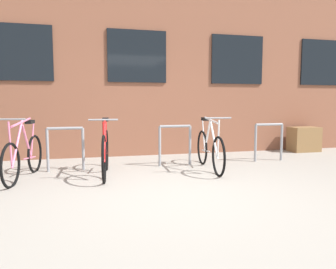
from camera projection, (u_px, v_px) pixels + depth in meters
The scene contains 7 objects.
ground_plane at pixel (175, 194), 4.26m from camera, with size 42.00×42.00×0.00m, color #9E998E.
storefront_building at pixel (123, 53), 9.67m from camera, with size 28.00×5.41×5.36m.
bike_rack at pixel (122, 142), 5.93m from camera, with size 6.65×0.05×0.78m.
bicycle_pink at pixel (24, 156), 5.12m from camera, with size 0.47×1.68×1.00m.
bicycle_white at pixel (210, 149), 5.85m from camera, with size 0.44×1.75×0.98m.
bicycle_red at pixel (105, 152), 5.36m from camera, with size 0.44×1.70×0.98m.
planter_box at pixel (304, 139), 7.97m from camera, with size 0.70×0.44×0.60m, color olive.
Camera 1 is at (-1.10, -4.01, 1.21)m, focal length 34.63 mm.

